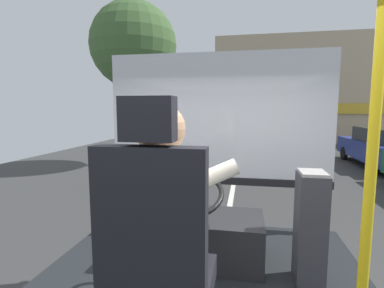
{
  "coord_description": "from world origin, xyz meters",
  "views": [
    {
      "loc": [
        0.32,
        -1.64,
        2.11
      ],
      "look_at": [
        -0.13,
        0.74,
        1.82
      ],
      "focal_mm": 27.05,
      "sensor_mm": 36.0,
      "label": 1
    }
  ],
  "objects_px": {
    "fare_box": "(310,228)",
    "steering_console": "(199,236)",
    "driver_seat": "(158,266)",
    "bus_driver": "(164,212)",
    "parked_car_blue": "(384,147)",
    "handrail_pole": "(372,162)"
  },
  "relations": [
    {
      "from": "driver_seat",
      "to": "bus_driver",
      "type": "xyz_separation_m",
      "value": [
        0.0,
        0.11,
        0.22
      ]
    },
    {
      "from": "fare_box",
      "to": "bus_driver",
      "type": "bearing_deg",
      "value": -134.63
    },
    {
      "from": "steering_console",
      "to": "handrail_pole",
      "type": "distance_m",
      "value": 1.67
    },
    {
      "from": "bus_driver",
      "to": "steering_console",
      "type": "distance_m",
      "value": 1.22
    },
    {
      "from": "steering_console",
      "to": "fare_box",
      "type": "height_order",
      "value": "fare_box"
    },
    {
      "from": "handrail_pole",
      "to": "bus_driver",
      "type": "bearing_deg",
      "value": 177.33
    },
    {
      "from": "driver_seat",
      "to": "fare_box",
      "type": "height_order",
      "value": "driver_seat"
    },
    {
      "from": "handrail_pole",
      "to": "fare_box",
      "type": "bearing_deg",
      "value": 91.18
    },
    {
      "from": "bus_driver",
      "to": "fare_box",
      "type": "xyz_separation_m",
      "value": [
        0.87,
        0.89,
        -0.39
      ]
    },
    {
      "from": "driver_seat",
      "to": "parked_car_blue",
      "type": "relative_size",
      "value": 0.32
    },
    {
      "from": "parked_car_blue",
      "to": "steering_console",
      "type": "bearing_deg",
      "value": -120.19
    },
    {
      "from": "parked_car_blue",
      "to": "fare_box",
      "type": "bearing_deg",
      "value": -115.52
    },
    {
      "from": "driver_seat",
      "to": "steering_console",
      "type": "distance_m",
      "value": 1.23
    },
    {
      "from": "steering_console",
      "to": "fare_box",
      "type": "relative_size",
      "value": 1.27
    },
    {
      "from": "driver_seat",
      "to": "handrail_pole",
      "type": "bearing_deg",
      "value": 4.37
    },
    {
      "from": "driver_seat",
      "to": "bus_driver",
      "type": "bearing_deg",
      "value": 90.0
    },
    {
      "from": "steering_console",
      "to": "handrail_pole",
      "type": "bearing_deg",
      "value": -51.0
    },
    {
      "from": "handrail_pole",
      "to": "parked_car_blue",
      "type": "distance_m",
      "value": 11.28
    },
    {
      "from": "driver_seat",
      "to": "steering_console",
      "type": "xyz_separation_m",
      "value": [
        -0.0,
        1.17,
        -0.38
      ]
    },
    {
      "from": "bus_driver",
      "to": "steering_console",
      "type": "bearing_deg",
      "value": 90.0
    },
    {
      "from": "handrail_pole",
      "to": "fare_box",
      "type": "xyz_separation_m",
      "value": [
        -0.02,
        0.93,
        -0.68
      ]
    },
    {
      "from": "fare_box",
      "to": "steering_console",
      "type": "bearing_deg",
      "value": 168.62
    }
  ]
}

